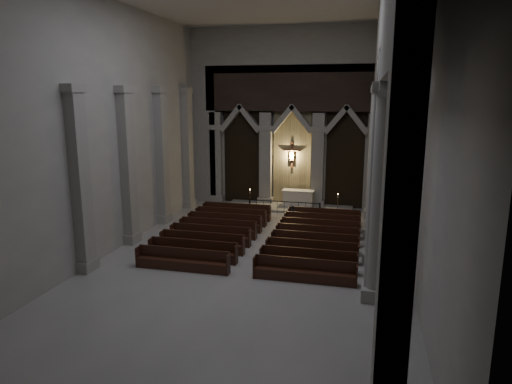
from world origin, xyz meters
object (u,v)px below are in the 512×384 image
candle_stand_right (337,211)px  worshipper (293,215)px  pews (264,238)px  altar_rail (284,206)px  altar (298,198)px  candle_stand_left (250,205)px

candle_stand_right → worshipper: (-2.49, -2.14, 0.14)m
candle_stand_right → pews: bearing=-119.1°
altar_rail → candle_stand_right: (3.38, 0.04, -0.18)m
altar → pews: size_ratio=0.22×
candle_stand_left → pews: (2.34, -6.31, -0.10)m
altar_rail → candle_stand_left: candle_stand_left is taller
altar → candle_stand_left: bearing=-149.8°
candle_stand_left → altar: bearing=30.2°
altar_rail → candle_stand_right: size_ratio=2.99×
altar_rail → pews: bearing=-90.0°
altar → altar_rail: bearing=-106.6°
candle_stand_right → pews: size_ratio=0.16×
altar → candle_stand_left: 3.42m
altar_rail → worshipper: 2.28m
pews → candle_stand_left: bearing=110.4°
candle_stand_left → worshipper: candle_stand_left is taller
candle_stand_right → pews: 6.94m
candle_stand_right → worshipper: bearing=-139.3°
worshipper → altar: bearing=85.4°
candle_stand_left → altar_rail: bearing=-7.1°
candle_stand_right → worshipper: size_ratio=1.37×
altar → pews: bearing=-94.3°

